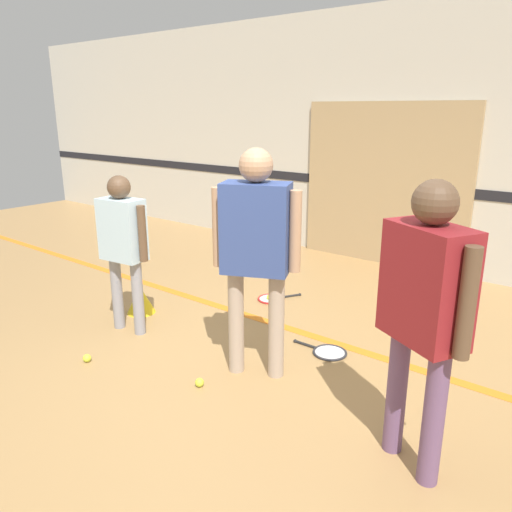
% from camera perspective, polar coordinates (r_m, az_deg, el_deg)
% --- Properties ---
extents(ground_plane, '(16.00, 16.00, 0.00)m').
position_cam_1_polar(ground_plane, '(3.91, -2.66, -13.84)').
color(ground_plane, '#A87F4C').
extents(wall_back, '(16.00, 0.07, 3.20)m').
position_cam_1_polar(wall_back, '(6.50, 18.54, 12.34)').
color(wall_back, beige).
rests_on(wall_back, ground_plane).
extents(wall_panel, '(2.22, 0.05, 2.06)m').
position_cam_1_polar(wall_panel, '(6.66, 14.40, 7.86)').
color(wall_panel, tan).
rests_on(wall_panel, ground_plane).
extents(floor_stripe, '(14.40, 0.10, 0.01)m').
position_cam_1_polar(floor_stripe, '(4.63, 5.61, -8.78)').
color(floor_stripe, orange).
rests_on(floor_stripe, ground_plane).
extents(person_instructor, '(0.60, 0.44, 1.72)m').
position_cam_1_polar(person_instructor, '(3.59, 0.00, 1.80)').
color(person_instructor, tan).
rests_on(person_instructor, ground_plane).
extents(person_student_left, '(0.54, 0.27, 1.43)m').
position_cam_1_polar(person_student_left, '(4.54, -14.98, 2.03)').
color(person_student_left, gray).
rests_on(person_student_left, ground_plane).
extents(person_student_right, '(0.56, 0.44, 1.65)m').
position_cam_1_polar(person_student_right, '(2.76, 18.75, -4.74)').
color(person_student_right, '#6B4C70').
rests_on(person_student_right, ground_plane).
extents(racket_spare_on_floor, '(0.39, 0.51, 0.03)m').
position_cam_1_polar(racket_spare_on_floor, '(5.39, 1.90, -4.89)').
color(racket_spare_on_floor, red).
rests_on(racket_spare_on_floor, ground_plane).
extents(racket_second_spare, '(0.51, 0.29, 0.03)m').
position_cam_1_polar(racket_second_spare, '(4.31, 8.21, -10.79)').
color(racket_second_spare, '#28282D').
rests_on(racket_second_spare, ground_plane).
extents(tennis_ball_near_instructor, '(0.07, 0.07, 0.07)m').
position_cam_1_polar(tennis_ball_near_instructor, '(3.82, -6.48, -14.17)').
color(tennis_ball_near_instructor, '#CCE038').
rests_on(tennis_ball_near_instructor, ground_plane).
extents(tennis_ball_by_spare_racket, '(0.07, 0.07, 0.07)m').
position_cam_1_polar(tennis_ball_by_spare_racket, '(5.36, 1.58, -4.74)').
color(tennis_ball_by_spare_racket, '#CCE038').
rests_on(tennis_ball_by_spare_racket, ground_plane).
extents(tennis_ball_stray_left, '(0.07, 0.07, 0.07)m').
position_cam_1_polar(tennis_ball_stray_left, '(4.35, -18.75, -10.99)').
color(tennis_ball_stray_left, '#CCE038').
rests_on(tennis_ball_stray_left, ground_plane).
extents(training_cone, '(0.28, 0.28, 0.28)m').
position_cam_1_polar(training_cone, '(5.14, -13.05, -4.87)').
color(training_cone, yellow).
rests_on(training_cone, ground_plane).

